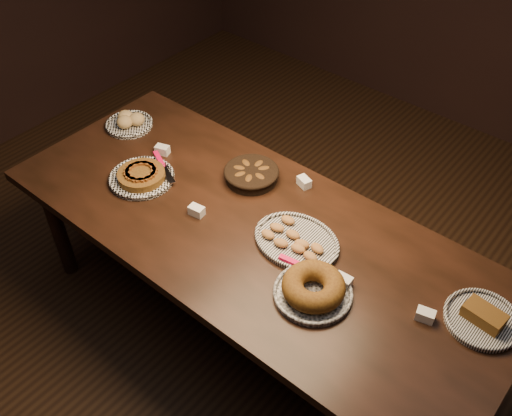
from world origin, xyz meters
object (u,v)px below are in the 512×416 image
Objects in this scene: apple_tart_plate at (142,176)px; madeleine_platter at (296,241)px; bundt_cake_plate at (313,288)px; buffet_table at (252,238)px.

madeleine_platter is at bearing 4.43° from apple_tart_plate.
bundt_cake_plate is at bearing -7.49° from apple_tart_plate.
madeleine_platter is 1.03× the size of bundt_cake_plate.
bundt_cake_plate reaches higher than buffet_table.
buffet_table is 0.64m from apple_tart_plate.
bundt_cake_plate is (0.44, -0.14, 0.12)m from buffet_table.
buffet_table is at bearing 3.55° from apple_tart_plate.
apple_tart_plate reaches higher than madeleine_platter.
apple_tart_plate is 1.06m from bundt_cake_plate.
bundt_cake_plate reaches higher than madeleine_platter.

